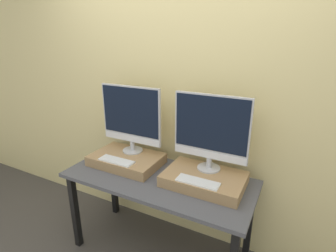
{
  "coord_description": "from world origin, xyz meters",
  "views": [
    {
      "loc": [
        0.9,
        -1.25,
        1.79
      ],
      "look_at": [
        0.0,
        0.49,
        1.11
      ],
      "focal_mm": 28.0,
      "sensor_mm": 36.0,
      "label": 1
    }
  ],
  "objects_px": {
    "monitor_left": "(131,117)",
    "monitor_right": "(211,130)",
    "keyboard_right": "(198,182)",
    "keyboard_left": "(117,161)"
  },
  "relations": [
    {
      "from": "monitor_left",
      "to": "monitor_right",
      "type": "xyz_separation_m",
      "value": [
        0.7,
        0.0,
        0.0
      ]
    },
    {
      "from": "keyboard_left",
      "to": "monitor_right",
      "type": "xyz_separation_m",
      "value": [
        0.7,
        0.23,
        0.31
      ]
    },
    {
      "from": "monitor_right",
      "to": "keyboard_right",
      "type": "height_order",
      "value": "monitor_right"
    },
    {
      "from": "monitor_left",
      "to": "monitor_right",
      "type": "distance_m",
      "value": 0.7
    },
    {
      "from": "monitor_left",
      "to": "monitor_right",
      "type": "relative_size",
      "value": 1.0
    },
    {
      "from": "monitor_left",
      "to": "monitor_right",
      "type": "bearing_deg",
      "value": 0.0
    },
    {
      "from": "monitor_right",
      "to": "keyboard_right",
      "type": "xyz_separation_m",
      "value": [
        -0.0,
        -0.23,
        -0.31
      ]
    },
    {
      "from": "monitor_left",
      "to": "keyboard_left",
      "type": "distance_m",
      "value": 0.38
    },
    {
      "from": "keyboard_left",
      "to": "keyboard_right",
      "type": "bearing_deg",
      "value": 0.0
    },
    {
      "from": "keyboard_left",
      "to": "monitor_right",
      "type": "distance_m",
      "value": 0.8
    }
  ]
}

